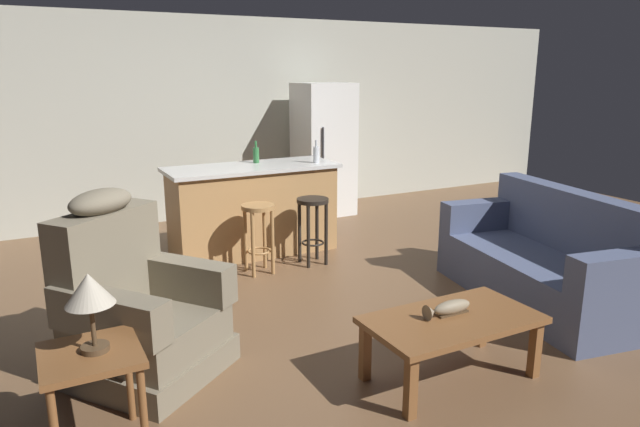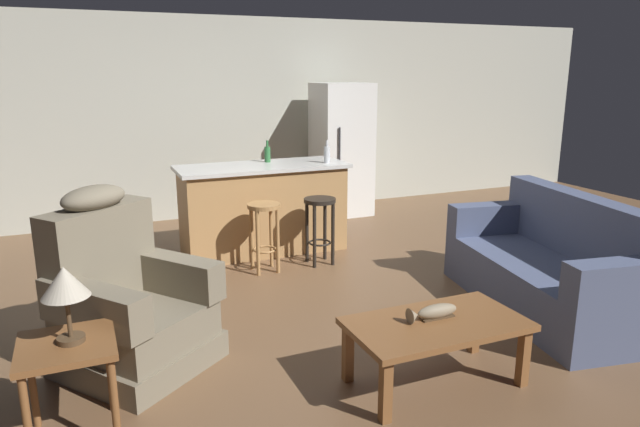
% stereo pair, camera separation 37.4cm
% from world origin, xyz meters
% --- Properties ---
extents(ground_plane, '(12.00, 12.00, 0.00)m').
position_xyz_m(ground_plane, '(0.00, 0.00, 0.00)').
color(ground_plane, brown).
extents(back_wall, '(12.00, 0.05, 2.60)m').
position_xyz_m(back_wall, '(0.00, 3.12, 1.30)').
color(back_wall, '#B2B2A3').
rests_on(back_wall, ground_plane).
extents(coffee_table, '(1.10, 0.60, 0.42)m').
position_xyz_m(coffee_table, '(0.15, -1.68, 0.36)').
color(coffee_table, brown).
rests_on(coffee_table, ground_plane).
extents(fish_figurine, '(0.34, 0.10, 0.10)m').
position_xyz_m(fish_figurine, '(0.15, -1.64, 0.46)').
color(fish_figurine, '#4C3823').
rests_on(fish_figurine, coffee_table).
extents(couch, '(1.15, 2.02, 0.94)m').
position_xyz_m(couch, '(1.70, -1.07, 0.34)').
color(couch, '#4C5675').
rests_on(couch, ground_plane).
extents(recliner_near_lamp, '(1.18, 1.18, 1.20)m').
position_xyz_m(recliner_near_lamp, '(-1.58, -0.66, 0.42)').
color(recliner_near_lamp, '#756B56').
rests_on(recliner_near_lamp, ground_plane).
extents(end_table, '(0.48, 0.48, 0.56)m').
position_xyz_m(end_table, '(-1.93, -1.39, 0.46)').
color(end_table, brown).
rests_on(end_table, ground_plane).
extents(table_lamp, '(0.24, 0.24, 0.41)m').
position_xyz_m(table_lamp, '(-1.91, -1.39, 0.87)').
color(table_lamp, '#4C3823').
rests_on(table_lamp, end_table).
extents(kitchen_island, '(1.80, 0.70, 0.95)m').
position_xyz_m(kitchen_island, '(0.00, 1.35, 0.48)').
color(kitchen_island, '#AD7F4C').
rests_on(kitchen_island, ground_plane).
extents(bar_stool_left, '(0.32, 0.32, 0.68)m').
position_xyz_m(bar_stool_left, '(-0.19, 0.72, 0.47)').
color(bar_stool_left, '#A87A47').
rests_on(bar_stool_left, ground_plane).
extents(bar_stool_right, '(0.32, 0.32, 0.68)m').
position_xyz_m(bar_stool_right, '(0.40, 0.72, 0.47)').
color(bar_stool_right, black).
rests_on(bar_stool_right, ground_plane).
extents(refrigerator, '(0.70, 0.69, 1.76)m').
position_xyz_m(refrigerator, '(1.50, 2.55, 0.88)').
color(refrigerator, white).
rests_on(refrigerator, ground_plane).
extents(bottle_tall_green, '(0.07, 0.07, 0.24)m').
position_xyz_m(bottle_tall_green, '(0.11, 1.50, 1.04)').
color(bottle_tall_green, '#2D6B38').
rests_on(bottle_tall_green, kitchen_island).
extents(bottle_short_amber, '(0.07, 0.07, 0.25)m').
position_xyz_m(bottle_short_amber, '(0.68, 1.19, 1.04)').
color(bottle_short_amber, silver).
rests_on(bottle_short_amber, kitchen_island).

